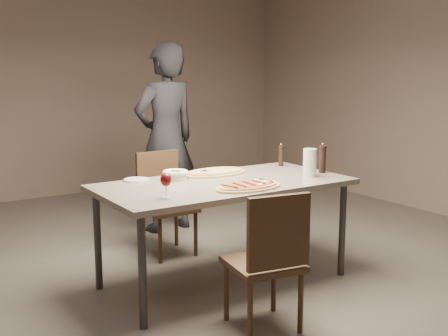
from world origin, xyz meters
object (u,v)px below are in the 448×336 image
bread_basket (176,174)px  chair_near (270,255)px  zucchini_pizza (249,186)px  carafe (310,163)px  dining_table (224,190)px  ham_pizza (215,172)px  diner (166,138)px  pepper_mill_left (281,155)px  chair_far (163,197)px

bread_basket → chair_near: size_ratio=0.22×
zucchini_pizza → carafe: 0.65m
dining_table → carafe: carafe is taller
dining_table → ham_pizza: 0.31m
dining_table → bread_basket: bread_basket is taller
ham_pizza → chair_near: 1.18m
carafe → dining_table: bearing=164.5°
ham_pizza → diner: diner is taller
zucchini_pizza → ham_pizza: 0.57m
dining_table → bread_basket: size_ratio=9.58×
dining_table → pepper_mill_left: bearing=21.1°
carafe → diner: bearing=102.7°
carafe → chair_near: carafe is taller
ham_pizza → bread_basket: bearing=162.3°
dining_table → carafe: (0.65, -0.18, 0.16)m
ham_pizza → carafe: carafe is taller
ham_pizza → chair_near: bearing=-126.0°
carafe → bread_basket: bearing=153.6°
chair_far → ham_pizza: bearing=104.4°
pepper_mill_left → chair_far: size_ratio=0.22×
chair_far → dining_table: bearing=93.0°
ham_pizza → diner: (0.18, 1.17, 0.13)m
chair_near → diner: 2.36m
pepper_mill_left → chair_near: (-0.97, -1.11, -0.36)m
dining_table → carafe: bearing=-15.5°
carafe → zucchini_pizza: bearing=-171.0°
bread_basket → chair_far: size_ratio=0.22×
zucchini_pizza → chair_far: size_ratio=0.58×
bread_basket → chair_near: 1.13m
ham_pizza → carafe: 0.72m
ham_pizza → carafe: (0.55, -0.46, 0.09)m
zucchini_pizza → diner: bearing=92.2°
ham_pizza → chair_near: chair_near is taller
chair_near → dining_table: bearing=84.7°
dining_table → chair_near: bearing=-104.7°
ham_pizza → pepper_mill_left: size_ratio=2.81×
bread_basket → diner: bearing=65.9°
pepper_mill_left → chair_near: 1.51m
ham_pizza → chair_far: (-0.15, 0.57, -0.29)m
ham_pizza → carafe: bearing=-59.9°
dining_table → bread_basket: 0.38m
dining_table → chair_far: (-0.05, 0.85, -0.21)m
zucchini_pizza → diner: (0.26, 1.73, 0.13)m
bread_basket → chair_far: chair_far is taller
pepper_mill_left → chair_near: pepper_mill_left is taller
dining_table → chair_far: chair_far is taller
chair_near → zucchini_pizza: bearing=76.1°
carafe → chair_near: bearing=-143.5°
ham_pizza → bread_basket: 0.35m
dining_table → ham_pizza: (0.10, 0.28, 0.07)m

